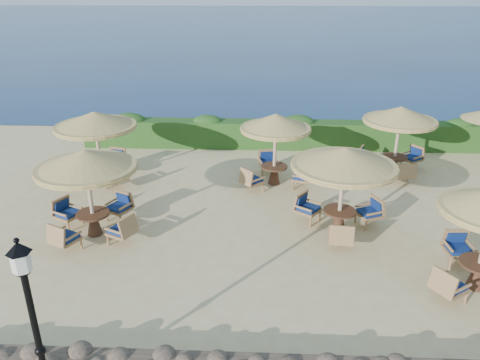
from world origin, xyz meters
TOP-DOWN VIEW (x-y plane):
  - ground at (0.00, 0.00)m, footprint 120.00×120.00m
  - sea at (0.00, 70.00)m, footprint 160.00×160.00m
  - hedge at (0.00, 7.20)m, footprint 18.00×0.90m
  - lamp_post at (-4.80, -6.80)m, footprint 0.44×0.44m
  - cafe_set_0 at (-5.99, -0.85)m, footprint 2.84×2.84m
  - cafe_set_1 at (1.22, -0.35)m, footprint 3.04×3.04m
  - cafe_set_3 at (-7.04, 3.12)m, footprint 2.94×2.94m
  - cafe_set_4 at (-0.62, 3.13)m, footprint 2.71×2.71m
  - cafe_set_5 at (4.02, 4.34)m, footprint 2.79×2.80m

SIDE VIEW (x-z plane):
  - ground at x=0.00m, z-range 0.00..0.00m
  - sea at x=0.00m, z-range 0.00..0.00m
  - hedge at x=0.00m, z-range 0.00..1.20m
  - lamp_post at x=-4.80m, z-range -0.10..3.21m
  - cafe_set_0 at x=-5.99m, z-range 0.51..3.16m
  - cafe_set_4 at x=-0.62m, z-range 0.51..3.17m
  - cafe_set_5 at x=4.02m, z-range 0.57..3.22m
  - cafe_set_3 at x=-7.04m, z-range 0.61..3.27m
  - cafe_set_1 at x=1.22m, z-range 0.63..3.29m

